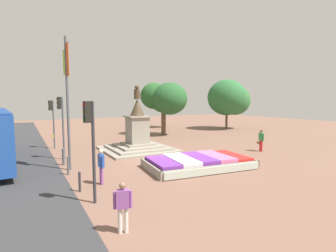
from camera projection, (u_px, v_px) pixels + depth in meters
The scene contains 16 objects.
ground_plane at pixel (161, 161), 17.20m from camera, with size 87.17×87.17×0.00m, color brown.
flower_planter at pixel (199, 162), 15.44m from camera, with size 6.50×4.05×0.67m.
statue_monument at pixel (137, 137), 20.77m from camera, with size 5.32×5.32×5.15m.
traffic_light_near_crossing at pixel (90, 133), 9.83m from camera, with size 0.41×0.30×3.94m.
traffic_light_mid_block at pixel (61, 116), 17.35m from camera, with size 0.42×0.31×4.19m.
traffic_light_far_corner at pixel (52, 116), 21.33m from camera, with size 0.42×0.30×3.95m.
banner_pole at pixel (67, 97), 14.57m from camera, with size 0.18×1.19×7.46m.
pedestrian_with_handbag at pixel (261, 139), 20.34m from camera, with size 0.28×0.73×1.70m.
pedestrian_near_planter at pixel (101, 164), 12.33m from camera, with size 0.22×0.57×1.69m.
pedestrian_crossing_plaza at pixel (123, 204), 7.77m from camera, with size 0.55×0.33×1.56m.
kerb_bollard_south at pixel (80, 181), 11.37m from camera, with size 0.12×0.12×0.90m.
kerb_bollard_mid_a at pixel (68, 165), 13.96m from camera, with size 0.12×0.12×1.01m.
kerb_bollard_mid_b at pixel (63, 156), 16.04m from camera, with size 0.17×0.17×1.05m.
park_tree_far_left at pixel (164, 98), 29.45m from camera, with size 4.70×5.20×5.96m.
park_tree_behind_statue at pixel (163, 99), 37.83m from camera, with size 3.70×3.47×5.74m.
park_tree_far_right at pixel (229, 98), 36.09m from camera, with size 6.16×5.55×6.78m.
Camera 1 is at (-7.88, -14.95, 3.96)m, focal length 28.00 mm.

